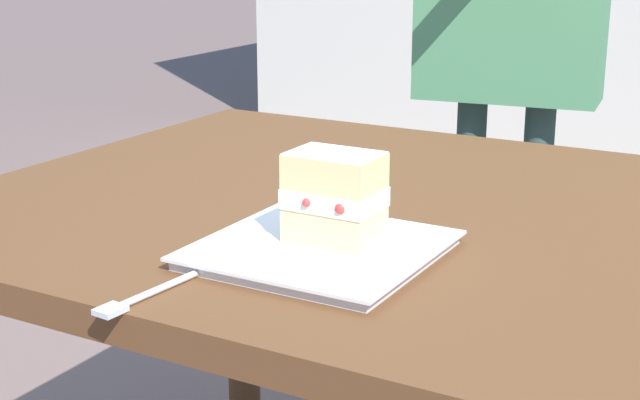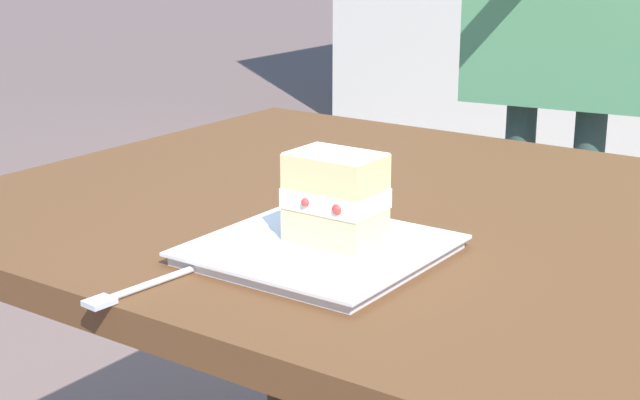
{
  "view_description": "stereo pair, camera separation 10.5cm",
  "coord_description": "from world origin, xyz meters",
  "px_view_note": "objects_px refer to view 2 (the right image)",
  "views": [
    {
      "loc": [
        -0.51,
        1.17,
        1.14
      ],
      "look_at": [
        0.02,
        0.23,
        0.82
      ],
      "focal_mm": 53.58,
      "sensor_mm": 36.0,
      "label": 1
    },
    {
      "loc": [
        -0.6,
        1.11,
        1.14
      ],
      "look_at": [
        0.02,
        0.23,
        0.82
      ],
      "focal_mm": 53.58,
      "sensor_mm": 36.0,
      "label": 2
    }
  ],
  "objects_px": {
    "patio_table": "(427,282)",
    "cake_slice": "(336,197)",
    "dessert_plate": "(320,250)",
    "dessert_fork": "(143,287)"
  },
  "relations": [
    {
      "from": "patio_table",
      "to": "cake_slice",
      "type": "xyz_separation_m",
      "value": [
        0.01,
        0.21,
        0.17
      ]
    },
    {
      "from": "patio_table",
      "to": "cake_slice",
      "type": "height_order",
      "value": "cake_slice"
    },
    {
      "from": "patio_table",
      "to": "dessert_plate",
      "type": "bearing_deg",
      "value": 85.5
    },
    {
      "from": "dessert_plate",
      "to": "cake_slice",
      "type": "distance_m",
      "value": 0.07
    },
    {
      "from": "dessert_plate",
      "to": "dessert_fork",
      "type": "height_order",
      "value": "dessert_plate"
    },
    {
      "from": "cake_slice",
      "to": "patio_table",
      "type": "bearing_deg",
      "value": -92.55
    },
    {
      "from": "dessert_plate",
      "to": "dessert_fork",
      "type": "distance_m",
      "value": 0.22
    },
    {
      "from": "dessert_plate",
      "to": "dessert_fork",
      "type": "relative_size",
      "value": 1.56
    },
    {
      "from": "cake_slice",
      "to": "dessert_plate",
      "type": "bearing_deg",
      "value": 65.44
    },
    {
      "from": "dessert_fork",
      "to": "cake_slice",
      "type": "bearing_deg",
      "value": -115.37
    }
  ]
}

